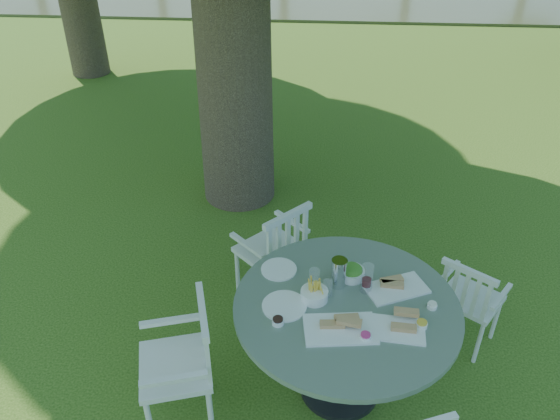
{
  "coord_description": "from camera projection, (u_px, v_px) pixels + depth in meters",
  "views": [
    {
      "loc": [
        0.27,
        -3.36,
        3.22
      ],
      "look_at": [
        0.0,
        0.2,
        0.85
      ],
      "focal_mm": 35.0,
      "sensor_mm": 36.0,
      "label": 1
    }
  ],
  "objects": [
    {
      "name": "chair_ne",
      "position": [
        467.0,
        299.0,
        3.99
      ],
      "size": [
        0.56,
        0.55,
        0.81
      ],
      "rotation": [
        0.0,
        0.0,
        -3.77
      ],
      "color": "silver",
      "rests_on": "ground"
    },
    {
      "name": "ground",
      "position": [
        278.0,
        307.0,
        4.59
      ],
      "size": [
        140.0,
        140.0,
        0.0
      ],
      "primitive_type": "plane",
      "color": "#23420D",
      "rests_on": "ground"
    },
    {
      "name": "table",
      "position": [
        345.0,
        321.0,
        3.53
      ],
      "size": [
        1.44,
        1.44,
        0.82
      ],
      "color": "black",
      "rests_on": "ground"
    },
    {
      "name": "tableware",
      "position": [
        342.0,
        292.0,
        3.48
      ],
      "size": [
        1.14,
        0.81,
        0.21
      ],
      "color": "white",
      "rests_on": "table"
    },
    {
      "name": "chair_nw",
      "position": [
        278.0,
        248.0,
        4.36
      ],
      "size": [
        0.65,
        0.65,
        0.94
      ],
      "rotation": [
        0.0,
        0.0,
        -2.33
      ],
      "color": "silver",
      "rests_on": "ground"
    },
    {
      "name": "chair_sw",
      "position": [
        189.0,
        357.0,
        3.43
      ],
      "size": [
        0.56,
        0.59,
        0.95
      ],
      "rotation": [
        0.0,
        0.0,
        -1.29
      ],
      "color": "silver",
      "rests_on": "ground"
    }
  ]
}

